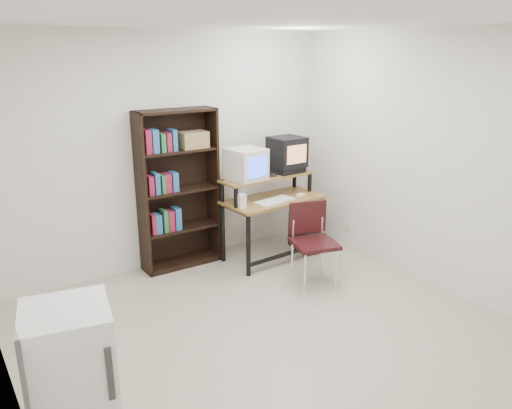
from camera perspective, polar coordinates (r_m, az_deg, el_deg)
floor at (r=4.50m, az=1.99°, el=-14.83°), size 4.00×4.00×0.01m
ceiling at (r=3.82m, az=2.42°, el=20.45°), size 4.00×4.00×0.01m
back_wall at (r=5.66m, az=-9.97°, el=5.94°), size 4.00×0.01×2.60m
right_wall at (r=5.37m, az=19.72°, el=4.57°), size 0.01×4.00×2.60m
computer_desk at (r=5.83m, az=1.86°, el=0.28°), size 1.19×0.64×0.98m
crt_monitor at (r=5.64m, az=-1.15°, el=4.60°), size 0.43×0.43×0.36m
vcr at (r=5.99m, az=3.66°, el=3.95°), size 0.38×0.28×0.08m
crt_tv at (r=5.97m, az=3.56°, el=6.03°), size 0.38×0.38×0.35m
cd_spindle at (r=5.80m, az=1.76°, el=3.40°), size 0.13×0.13×0.05m
keyboard at (r=5.66m, az=2.15°, el=0.33°), size 0.49×0.27×0.03m
mousepad at (r=5.93m, az=5.05°, el=0.91°), size 0.24×0.20×0.01m
mouse at (r=5.91m, az=5.11°, el=1.05°), size 0.11×0.07×0.03m
desk_speaker at (r=5.43m, az=-1.64°, el=0.34°), size 0.08×0.08×0.17m
pc_tower at (r=6.22m, az=5.49°, el=-3.30°), size 0.27×0.48×0.42m
school_chair at (r=5.26m, az=6.39°, el=-3.46°), size 0.54×0.54×0.87m
bookshelf at (r=5.62m, az=-8.99°, el=1.90°), size 0.90×0.31×1.78m
mini_fridge at (r=3.51m, az=-20.31°, el=-17.54°), size 0.62×0.63×0.89m
wall_outlet at (r=6.34m, az=10.44°, el=-2.22°), size 0.02×0.08×0.12m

